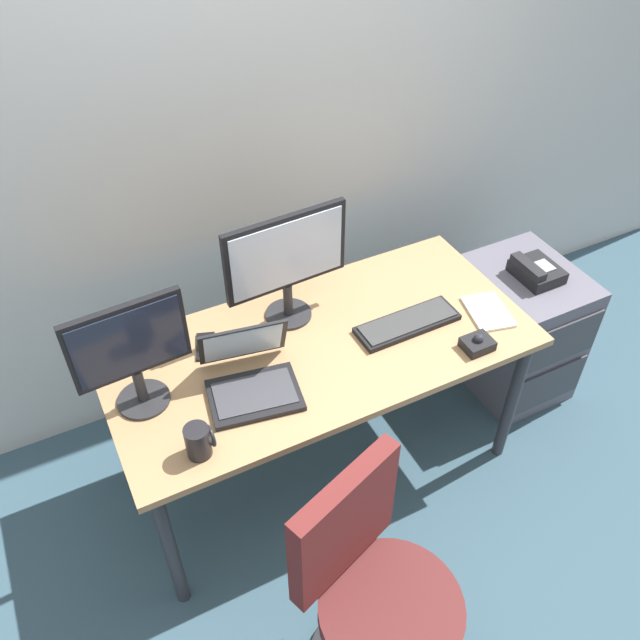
{
  "coord_description": "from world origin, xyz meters",
  "views": [
    {
      "loc": [
        -0.8,
        -1.57,
        2.46
      ],
      "look_at": [
        0.0,
        0.0,
        0.85
      ],
      "focal_mm": 37.26,
      "sensor_mm": 36.0,
      "label": 1
    }
  ],
  "objects_px": {
    "desk_phone": "(536,271)",
    "paper_notepad": "(488,312)",
    "monitor_side": "(131,350)",
    "cell_phone": "(206,346)",
    "file_cabinet": "(518,329)",
    "office_chair": "(375,604)",
    "coffee_mug": "(199,441)",
    "trackball_mouse": "(477,343)",
    "monitor_main": "(286,260)",
    "laptop": "(250,376)",
    "keyboard": "(407,323)"
  },
  "relations": [
    {
      "from": "keyboard",
      "to": "trackball_mouse",
      "type": "bearing_deg",
      "value": -53.15
    },
    {
      "from": "trackball_mouse",
      "to": "coffee_mug",
      "type": "distance_m",
      "value": 1.07
    },
    {
      "from": "file_cabinet",
      "to": "coffee_mug",
      "type": "bearing_deg",
      "value": -169.57
    },
    {
      "from": "file_cabinet",
      "to": "monitor_side",
      "type": "distance_m",
      "value": 1.83
    },
    {
      "from": "file_cabinet",
      "to": "laptop",
      "type": "bearing_deg",
      "value": -175.55
    },
    {
      "from": "desk_phone",
      "to": "paper_notepad",
      "type": "distance_m",
      "value": 0.41
    },
    {
      "from": "desk_phone",
      "to": "monitor_side",
      "type": "relative_size",
      "value": 0.47
    },
    {
      "from": "file_cabinet",
      "to": "trackball_mouse",
      "type": "relative_size",
      "value": 5.97
    },
    {
      "from": "coffee_mug",
      "to": "cell_phone",
      "type": "distance_m",
      "value": 0.48
    },
    {
      "from": "file_cabinet",
      "to": "desk_phone",
      "type": "xyz_separation_m",
      "value": [
        -0.01,
        -0.02,
        0.36
      ]
    },
    {
      "from": "monitor_side",
      "to": "trackball_mouse",
      "type": "bearing_deg",
      "value": -14.61
    },
    {
      "from": "coffee_mug",
      "to": "monitor_main",
      "type": "bearing_deg",
      "value": 41.64
    },
    {
      "from": "office_chair",
      "to": "paper_notepad",
      "type": "height_order",
      "value": "office_chair"
    },
    {
      "from": "paper_notepad",
      "to": "cell_phone",
      "type": "xyz_separation_m",
      "value": [
        -1.05,
        0.32,
        -0.0
      ]
    },
    {
      "from": "keyboard",
      "to": "cell_phone",
      "type": "relative_size",
      "value": 2.9
    },
    {
      "from": "desk_phone",
      "to": "laptop",
      "type": "bearing_deg",
      "value": -176.21
    },
    {
      "from": "office_chair",
      "to": "coffee_mug",
      "type": "xyz_separation_m",
      "value": [
        -0.33,
        0.56,
        0.36
      ]
    },
    {
      "from": "coffee_mug",
      "to": "paper_notepad",
      "type": "relative_size",
      "value": 0.57
    },
    {
      "from": "desk_phone",
      "to": "laptop",
      "type": "xyz_separation_m",
      "value": [
        -1.36,
        -0.09,
        0.09
      ]
    },
    {
      "from": "desk_phone",
      "to": "keyboard",
      "type": "xyz_separation_m",
      "value": [
        -0.7,
        -0.07,
        0.05
      ]
    },
    {
      "from": "desk_phone",
      "to": "file_cabinet",
      "type": "bearing_deg",
      "value": 63.22
    },
    {
      "from": "monitor_main",
      "to": "paper_notepad",
      "type": "height_order",
      "value": "monitor_main"
    },
    {
      "from": "paper_notepad",
      "to": "monitor_main",
      "type": "bearing_deg",
      "value": 154.22
    },
    {
      "from": "office_chair",
      "to": "coffee_mug",
      "type": "bearing_deg",
      "value": 120.38
    },
    {
      "from": "office_chair",
      "to": "paper_notepad",
      "type": "distance_m",
      "value": 1.17
    },
    {
      "from": "keyboard",
      "to": "cell_phone",
      "type": "bearing_deg",
      "value": 161.94
    },
    {
      "from": "desk_phone",
      "to": "office_chair",
      "type": "relative_size",
      "value": 0.21
    },
    {
      "from": "keyboard",
      "to": "coffee_mug",
      "type": "height_order",
      "value": "coffee_mug"
    },
    {
      "from": "keyboard",
      "to": "coffee_mug",
      "type": "bearing_deg",
      "value": -167.15
    },
    {
      "from": "office_chair",
      "to": "keyboard",
      "type": "bearing_deg",
      "value": 53.12
    },
    {
      "from": "desk_phone",
      "to": "paper_notepad",
      "type": "height_order",
      "value": "desk_phone"
    },
    {
      "from": "trackball_mouse",
      "to": "cell_phone",
      "type": "height_order",
      "value": "trackball_mouse"
    },
    {
      "from": "keyboard",
      "to": "desk_phone",
      "type": "bearing_deg",
      "value": 6.07
    },
    {
      "from": "file_cabinet",
      "to": "cell_phone",
      "type": "bearing_deg",
      "value": 174.2
    },
    {
      "from": "desk_phone",
      "to": "laptop",
      "type": "relative_size",
      "value": 0.56
    },
    {
      "from": "office_chair",
      "to": "laptop",
      "type": "distance_m",
      "value": 0.83
    },
    {
      "from": "office_chair",
      "to": "monitor_side",
      "type": "height_order",
      "value": "monitor_side"
    },
    {
      "from": "coffee_mug",
      "to": "cell_phone",
      "type": "xyz_separation_m",
      "value": [
        0.17,
        0.44,
        -0.05
      ]
    },
    {
      "from": "paper_notepad",
      "to": "coffee_mug",
      "type": "bearing_deg",
      "value": -174.12
    },
    {
      "from": "desk_phone",
      "to": "cell_phone",
      "type": "distance_m",
      "value": 1.44
    },
    {
      "from": "monitor_side",
      "to": "paper_notepad",
      "type": "bearing_deg",
      "value": -7.13
    },
    {
      "from": "coffee_mug",
      "to": "trackball_mouse",
      "type": "bearing_deg",
      "value": -0.68
    },
    {
      "from": "monitor_main",
      "to": "trackball_mouse",
      "type": "height_order",
      "value": "monitor_main"
    },
    {
      "from": "file_cabinet",
      "to": "laptop",
      "type": "height_order",
      "value": "laptop"
    },
    {
      "from": "file_cabinet",
      "to": "monitor_main",
      "type": "bearing_deg",
      "value": 171.27
    },
    {
      "from": "laptop",
      "to": "paper_notepad",
      "type": "bearing_deg",
      "value": -3.82
    },
    {
      "from": "desk_phone",
      "to": "paper_notepad",
      "type": "xyz_separation_m",
      "value": [
        -0.38,
        -0.15,
        0.04
      ]
    },
    {
      "from": "desk_phone",
      "to": "coffee_mug",
      "type": "height_order",
      "value": "coffee_mug"
    },
    {
      "from": "keyboard",
      "to": "laptop",
      "type": "bearing_deg",
      "value": -178.69
    },
    {
      "from": "desk_phone",
      "to": "cell_phone",
      "type": "bearing_deg",
      "value": 173.52
    }
  ]
}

